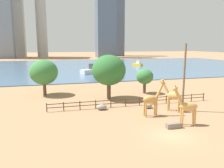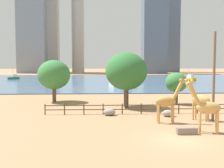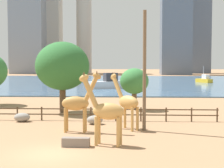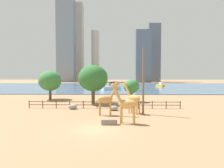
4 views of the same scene
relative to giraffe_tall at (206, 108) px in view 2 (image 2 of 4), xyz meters
name	(u,v)px [view 2 (image 2 of 4)]	position (x,y,z in m)	size (l,w,h in m)	color
ground_plane	(116,80)	(-3.20, 77.60, -2.29)	(400.00, 400.00, 0.00)	#9E7551
harbor_water	(117,80)	(-3.20, 74.60, -2.19)	(180.00, 86.00, 0.20)	#476B8C
giraffe_tall	(206,108)	(0.00, 0.00, 0.00)	(3.23, 1.31, 4.88)	tan
giraffe_companion	(199,100)	(1.37, 5.55, -0.03)	(2.74, 2.84, 4.72)	tan
giraffe_young	(167,101)	(-2.51, 4.23, 0.00)	(3.21, 0.90, 4.87)	#C18C47
utility_pole	(214,77)	(2.77, 5.13, 2.53)	(0.28, 0.28, 9.65)	brown
boulder_near_fence	(168,113)	(-1.50, 7.74, -1.90)	(1.43, 1.05, 0.79)	gray
boulder_by_pole	(109,112)	(-8.41, 8.75, -1.88)	(1.49, 1.09, 0.81)	gray
feeding_trough	(187,131)	(-1.91, -0.49, -1.99)	(1.80, 0.60, 0.60)	#72665B
enclosure_fence	(151,108)	(-3.22, 9.60, -1.53)	(26.12, 0.14, 1.30)	#4C3826
tree_left_large	(54,75)	(-16.84, 20.93, 2.10)	(5.23, 5.23, 6.76)	brown
tree_center_broad	(176,83)	(2.15, 17.46, 1.02)	(3.33, 3.33, 4.85)	brown
tree_right_tall	(126,71)	(-5.77, 14.82, 2.82)	(5.90, 5.90, 7.79)	brown
boat_ferry	(189,78)	(21.79, 70.89, -1.35)	(3.96, 5.15, 4.42)	gold
boat_sailboat	(124,82)	(-2.98, 48.65, -1.00)	(7.68, 5.65, 3.21)	silver
boat_tug	(14,77)	(-41.19, 81.54, -1.44)	(4.53, 3.15, 3.84)	#337259
skyline_tower_needle	(78,32)	(-22.98, 163.68, 24.12)	(8.22, 8.22, 52.83)	#B7B2A8
skyline_block_central	(169,28)	(38.14, 163.74, 27.37)	(12.12, 10.66, 59.32)	slate
skyline_tower_glass	(51,11)	(-40.49, 163.96, 38.19)	(9.52, 10.77, 80.96)	#ADA89E
skyline_block_left	(154,34)	(23.21, 139.87, 21.05)	(13.77, 11.66, 46.69)	slate
skyline_block_right	(31,3)	(-50.24, 151.28, 40.38)	(16.81, 10.71, 85.34)	gray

